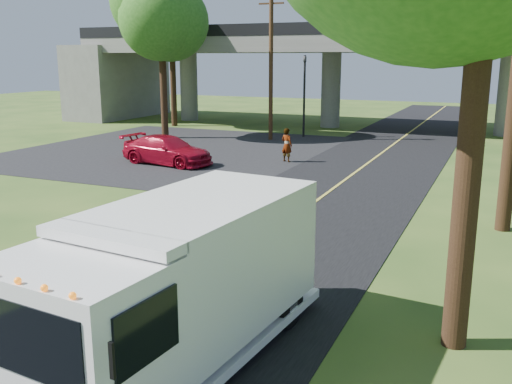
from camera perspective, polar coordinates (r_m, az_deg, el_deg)
The scene contains 12 objects.
ground at distance 12.00m, azimuth -9.09°, elevation -11.87°, with size 120.00×120.00×0.00m, color #2D4C1B.
road at distance 20.62m, azimuth 6.02°, elevation -0.96°, with size 7.00×90.00×0.02m, color black.
parking_lot at distance 32.37m, azimuth -8.37°, elevation 4.18°, with size 16.00×18.00×0.01m, color black.
lane_line at distance 20.62m, azimuth 6.02°, elevation -0.91°, with size 0.12×90.00×0.01m, color gold.
overpass at distance 41.51m, azimuth 15.72°, elevation 12.14°, with size 54.00×10.00×7.30m.
traffic_signal at distance 37.11m, azimuth 4.86°, elevation 10.40°, with size 0.18×0.22×5.20m.
utility_pole at distance 35.72m, azimuth 1.50°, elevation 12.56°, with size 1.60×0.26×9.00m.
tree_left_lot at distance 36.81m, azimuth -9.38°, elevation 17.57°, with size 5.60×5.50×10.50m.
tree_left_far at distance 43.44m, azimuth -8.35°, elevation 16.34°, with size 5.26×5.16×9.89m.
step_van at distance 9.60m, azimuth -7.74°, elevation -8.81°, with size 2.98×6.69×2.73m.
red_sedan at distance 28.00m, azimuth -8.87°, elevation 4.16°, with size 1.92×4.73×1.37m, color maroon.
pedestrian at distance 28.24m, azimuth 3.10°, elevation 4.70°, with size 0.62×0.40×1.69m, color gray.
Camera 1 is at (6.00, -9.07, 5.08)m, focal length 40.00 mm.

